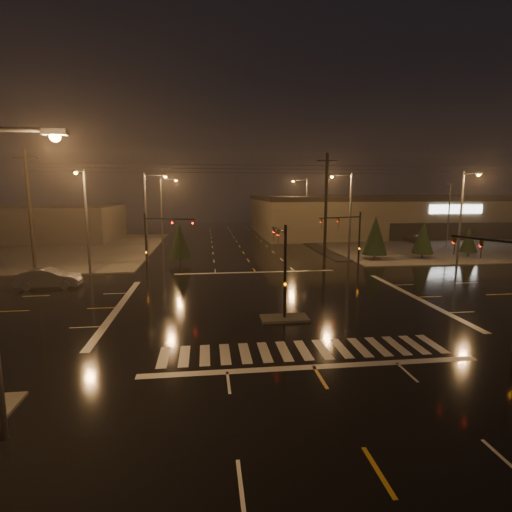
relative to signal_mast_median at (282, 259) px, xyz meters
name	(u,v)px	position (x,y,z in m)	size (l,w,h in m)	color
ground	(274,302)	(0.00, 3.07, -3.75)	(140.00, 140.00, 0.00)	black
sidewalk_ne	(431,243)	(30.00, 33.07, -3.69)	(36.00, 36.00, 0.12)	#413F3A
sidewalk_nw	(23,250)	(-30.00, 33.07, -3.69)	(36.00, 36.00, 0.12)	#413F3A
median_island	(284,318)	(0.00, -0.93, -3.68)	(3.00, 1.60, 0.15)	#413F3A
crosswalk	(303,350)	(0.00, -5.93, -3.75)	(15.00, 2.60, 0.01)	beige
stop_bar_near	(314,367)	(0.00, -7.93, -3.75)	(16.00, 0.50, 0.01)	beige
stop_bar_far	(255,272)	(0.00, 14.07, -3.75)	(16.00, 0.50, 0.01)	beige
parking_lot	(469,244)	(35.00, 31.07, -3.71)	(50.00, 24.00, 0.08)	black
retail_building	(411,213)	(35.00, 49.06, 0.09)	(60.20, 28.30, 7.20)	#665C49
commercial_block	(21,223)	(-35.00, 45.07, -0.95)	(30.00, 18.00, 5.60)	#3C3835
signal_mast_median	(282,259)	(0.00, 0.00, 0.00)	(0.25, 4.59, 6.00)	black
signal_mast_ne	(351,234)	(9.50, 13.21, 0.04)	(4.84, 1.86, 6.00)	black
signal_mast_nw	(156,237)	(-9.50, 13.21, 0.04)	(4.84, 1.86, 6.00)	black
signal_mast_se	(505,277)	(10.23, -6.68, -0.04)	(1.55, 3.87, 6.00)	black
streetlight_1	(148,211)	(-11.18, 21.07, 2.05)	(2.77, 0.32, 10.00)	#38383A
streetlight_2	(163,206)	(-11.18, 37.07, 2.05)	(2.77, 0.32, 10.00)	#38383A
streetlight_3	(348,211)	(11.18, 19.07, 2.05)	(2.77, 0.32, 10.00)	#38383A
streetlight_4	(305,205)	(11.18, 39.07, 2.05)	(2.77, 0.32, 10.00)	#38383A
streetlight_5	(85,215)	(-16.00, 14.26, 2.05)	(0.32, 2.77, 10.00)	#38383A
streetlight_6	(463,213)	(22.00, 14.26, 2.05)	(0.32, 2.77, 10.00)	#38383A
utility_pole_0	(30,211)	(-22.00, 17.07, 2.38)	(2.20, 0.32, 12.00)	black
utility_pole_1	(326,209)	(8.00, 17.07, 2.38)	(2.20, 0.32, 12.00)	black
conifer_0	(375,235)	(14.77, 19.48, -0.80)	(2.88, 2.88, 5.20)	black
conifer_1	(423,237)	(20.75, 19.45, -1.11)	(2.49, 2.49, 4.58)	black
conifer_2	(469,239)	(26.89, 19.78, -1.48)	(2.01, 2.01, 3.84)	black
conifer_3	(180,240)	(-7.76, 19.60, -1.08)	(2.52, 2.52, 4.64)	black
car_parked	(414,238)	(27.42, 33.66, -2.98)	(1.82, 4.53, 1.54)	black
car_crossing	(49,278)	(-17.99, 9.74, -2.92)	(1.76, 5.04, 1.66)	slate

